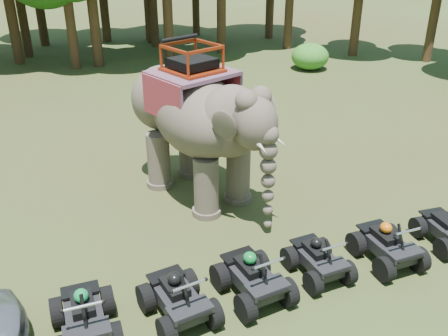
# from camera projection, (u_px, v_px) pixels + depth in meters

# --- Properties ---
(ground) EXTENTS (110.00, 110.00, 0.00)m
(ground) POSITION_uv_depth(u_px,v_px,m) (242.00, 254.00, 12.64)
(ground) COLOR #47381E
(ground) RESTS_ON ground
(elephant) EXTENTS (4.10, 6.06, 4.68)m
(elephant) POSITION_uv_depth(u_px,v_px,m) (196.00, 122.00, 14.52)
(elephant) COLOR brown
(elephant) RESTS_ON ground
(atv_0) EXTENTS (1.36, 1.82, 1.31)m
(atv_0) POSITION_uv_depth(u_px,v_px,m) (84.00, 311.00, 9.85)
(atv_0) COLOR black
(atv_0) RESTS_ON ground
(atv_1) EXTENTS (1.47, 1.89, 1.30)m
(atv_1) POSITION_uv_depth(u_px,v_px,m) (178.00, 293.00, 10.35)
(atv_1) COLOR black
(atv_1) RESTS_ON ground
(atv_2) EXTENTS (1.46, 1.90, 1.32)m
(atv_2) POSITION_uv_depth(u_px,v_px,m) (253.00, 272.00, 10.95)
(atv_2) COLOR black
(atv_2) RESTS_ON ground
(atv_3) EXTENTS (1.20, 1.62, 1.17)m
(atv_3) POSITION_uv_depth(u_px,v_px,m) (319.00, 254.00, 11.66)
(atv_3) COLOR black
(atv_3) RESTS_ON ground
(atv_4) EXTENTS (1.28, 1.74, 1.27)m
(atv_4) POSITION_uv_depth(u_px,v_px,m) (388.00, 240.00, 12.10)
(atv_4) COLOR black
(atv_4) RESTS_ON ground
(atv_5) EXTENTS (1.32, 1.70, 1.18)m
(atv_5) POSITION_uv_depth(u_px,v_px,m) (448.00, 225.00, 12.80)
(atv_5) COLOR black
(atv_5) RESTS_ON ground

